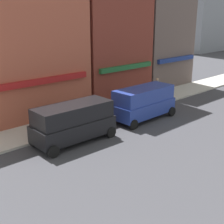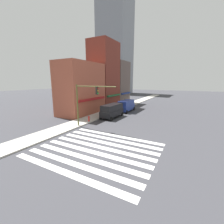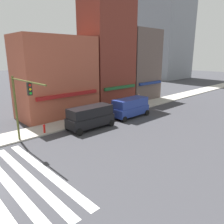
{
  "view_description": "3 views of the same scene",
  "coord_description": "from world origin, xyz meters",
  "px_view_note": "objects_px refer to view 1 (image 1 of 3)",
  "views": [
    {
      "loc": [
        1.47,
        -9.58,
        7.46
      ],
      "look_at": [
        14.74,
        4.7,
        1.2
      ],
      "focal_mm": 50.0,
      "sensor_mm": 36.0,
      "label": 1
    },
    {
      "loc": [
        -10.69,
        -7.38,
        6.24
      ],
      "look_at": [
        11.63,
        4.7,
        1.0
      ],
      "focal_mm": 24.0,
      "sensor_mm": 36.0,
      "label": 2
    },
    {
      "loc": [
        -1.75,
        -12.66,
        7.57
      ],
      "look_at": [
        14.74,
        4.7,
        1.2
      ],
      "focal_mm": 35.0,
      "sensor_mm": 36.0,
      "label": 3
    }
  ],
  "objects_px": {
    "van_blue": "(144,102)",
    "pedestrian_grey_coat": "(157,87)",
    "van_black": "(74,122)",
    "pedestrian_orange_vest": "(53,117)"
  },
  "relations": [
    {
      "from": "pedestrian_orange_vest",
      "to": "pedestrian_grey_coat",
      "type": "height_order",
      "value": "same"
    },
    {
      "from": "van_blue",
      "to": "pedestrian_grey_coat",
      "type": "xyz_separation_m",
      "value": [
        4.99,
        2.83,
        -0.21
      ]
    },
    {
      "from": "van_black",
      "to": "pedestrian_orange_vest",
      "type": "relative_size",
      "value": 2.85
    },
    {
      "from": "van_blue",
      "to": "pedestrian_orange_vest",
      "type": "height_order",
      "value": "van_blue"
    },
    {
      "from": "van_black",
      "to": "van_blue",
      "type": "xyz_separation_m",
      "value": [
        6.23,
        0.0,
        0.0
      ]
    },
    {
      "from": "van_black",
      "to": "pedestrian_orange_vest",
      "type": "bearing_deg",
      "value": 93.24
    },
    {
      "from": "van_black",
      "to": "pedestrian_grey_coat",
      "type": "bearing_deg",
      "value": 15.34
    },
    {
      "from": "van_blue",
      "to": "pedestrian_grey_coat",
      "type": "height_order",
      "value": "van_blue"
    },
    {
      "from": "pedestrian_orange_vest",
      "to": "pedestrian_grey_coat",
      "type": "relative_size",
      "value": 1.0
    },
    {
      "from": "pedestrian_orange_vest",
      "to": "pedestrian_grey_coat",
      "type": "distance_m",
      "value": 11.31
    }
  ]
}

